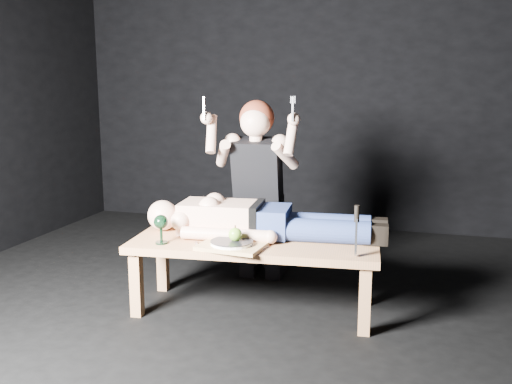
{
  "coord_description": "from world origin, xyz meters",
  "views": [
    {
      "loc": [
        0.88,
        -3.02,
        1.4
      ],
      "look_at": [
        -0.07,
        0.27,
        0.75
      ],
      "focal_mm": 39.72,
      "sensor_mm": 36.0,
      "label": 1
    }
  ],
  "objects_px": {
    "table": "(254,276)",
    "serving_tray": "(232,246)",
    "carving_knife": "(356,231)",
    "lying_man": "(265,216)",
    "goblet": "(161,229)",
    "kneeling_woman": "(260,189)"
  },
  "relations": [
    {
      "from": "goblet",
      "to": "carving_knife",
      "type": "relative_size",
      "value": 0.61
    },
    {
      "from": "table",
      "to": "carving_knife",
      "type": "height_order",
      "value": "carving_knife"
    },
    {
      "from": "serving_tray",
      "to": "goblet",
      "type": "distance_m",
      "value": 0.45
    },
    {
      "from": "carving_knife",
      "to": "serving_tray",
      "type": "bearing_deg",
      "value": 177.52
    },
    {
      "from": "table",
      "to": "serving_tray",
      "type": "distance_m",
      "value": 0.31
    },
    {
      "from": "lying_man",
      "to": "kneeling_woman",
      "type": "height_order",
      "value": "kneeling_woman"
    },
    {
      "from": "kneeling_woman",
      "to": "carving_knife",
      "type": "xyz_separation_m",
      "value": [
        0.76,
        -0.72,
        -0.07
      ]
    },
    {
      "from": "table",
      "to": "goblet",
      "type": "bearing_deg",
      "value": -163.42
    },
    {
      "from": "table",
      "to": "serving_tray",
      "type": "relative_size",
      "value": 4.06
    },
    {
      "from": "lying_man",
      "to": "serving_tray",
      "type": "relative_size",
      "value": 3.92
    },
    {
      "from": "table",
      "to": "serving_tray",
      "type": "bearing_deg",
      "value": -119.66
    },
    {
      "from": "lying_man",
      "to": "goblet",
      "type": "relative_size",
      "value": 8.21
    },
    {
      "from": "carving_knife",
      "to": "goblet",
      "type": "bearing_deg",
      "value": 177.89
    },
    {
      "from": "kneeling_woman",
      "to": "lying_man",
      "type": "bearing_deg",
      "value": -72.81
    },
    {
      "from": "table",
      "to": "lying_man",
      "type": "distance_m",
      "value": 0.38
    },
    {
      "from": "kneeling_woman",
      "to": "goblet",
      "type": "distance_m",
      "value": 0.89
    },
    {
      "from": "lying_man",
      "to": "serving_tray",
      "type": "bearing_deg",
      "value": -114.8
    },
    {
      "from": "lying_man",
      "to": "goblet",
      "type": "height_order",
      "value": "lying_man"
    },
    {
      "from": "carving_knife",
      "to": "kneeling_woman",
      "type": "bearing_deg",
      "value": 131.46
    },
    {
      "from": "kneeling_woman",
      "to": "goblet",
      "type": "height_order",
      "value": "kneeling_woman"
    },
    {
      "from": "kneeling_woman",
      "to": "serving_tray",
      "type": "bearing_deg",
      "value": -89.4
    },
    {
      "from": "kneeling_woman",
      "to": "carving_knife",
      "type": "bearing_deg",
      "value": -45.87
    }
  ]
}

